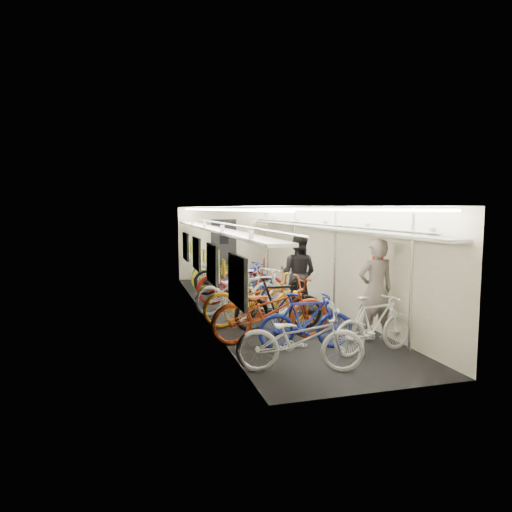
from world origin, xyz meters
TOP-DOWN VIEW (x-y plane):
  - train_car_shell at (-0.36, 0.71)m, footprint 10.00×10.00m
  - bicycle_0 at (-0.73, -4.02)m, footprint 1.97×1.14m
  - bicycle_1 at (-0.25, -3.06)m, footprint 1.67×0.68m
  - bicycle_2 at (-0.67, -2.46)m, footprint 2.21×0.82m
  - bicycle_3 at (-0.31, -1.82)m, footprint 1.79×0.59m
  - bicycle_4 at (-0.65, -1.41)m, footprint 2.22×1.00m
  - bicycle_5 at (-0.45, -0.95)m, footprint 1.93×1.22m
  - bicycle_6 at (-0.74, -0.17)m, footprint 2.05×0.92m
  - bicycle_7 at (-0.23, 1.08)m, footprint 1.78×1.01m
  - bicycle_8 at (-0.46, 0.70)m, footprint 2.30×1.36m
  - bicycle_9 at (-0.53, 2.05)m, footprint 1.86×0.92m
  - bicycle_10 at (-0.49, 3.25)m, footprint 1.81×0.81m
  - bicycle_11 at (0.74, -3.58)m, footprint 1.67×0.76m
  - bicycle_12 at (-0.35, 3.89)m, footprint 1.85×1.07m
  - passenger_near at (1.14, -2.91)m, footprint 0.68×0.46m
  - passenger_mid at (0.61, -0.43)m, footprint 1.10×1.08m
  - backpack at (1.48, -2.47)m, footprint 0.28×0.17m

SIDE VIEW (x-z plane):
  - bicycle_10 at x=-0.49m, z-range 0.00..0.92m
  - bicycle_12 at x=-0.35m, z-range 0.00..0.92m
  - bicycle_11 at x=0.74m, z-range 0.00..0.97m
  - bicycle_1 at x=-0.25m, z-range 0.00..0.97m
  - bicycle_0 at x=-0.73m, z-range 0.00..0.98m
  - bicycle_7 at x=-0.23m, z-range 0.00..1.03m
  - bicycle_6 at x=-0.74m, z-range 0.00..1.04m
  - bicycle_3 at x=-0.31m, z-range 0.00..1.06m
  - bicycle_9 at x=-0.53m, z-range 0.00..1.08m
  - bicycle_5 at x=-0.45m, z-range 0.00..1.12m
  - bicycle_4 at x=-0.65m, z-range 0.00..1.13m
  - bicycle_8 at x=-0.46m, z-range 0.00..1.14m
  - bicycle_2 at x=-0.67m, z-range 0.00..1.15m
  - passenger_mid at x=0.61m, z-range 0.00..1.78m
  - passenger_near at x=1.14m, z-range 0.00..1.83m
  - backpack at x=1.48m, z-range 1.09..1.47m
  - train_car_shell at x=-0.36m, z-range -3.34..6.66m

